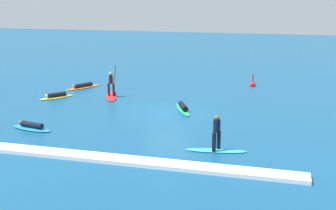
% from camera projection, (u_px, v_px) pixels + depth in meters
% --- Properties ---
extents(ground_plane, '(120.00, 120.00, 0.00)m').
position_uv_depth(ground_plane, '(168.00, 113.00, 27.24)').
color(ground_plane, navy).
rests_on(ground_plane, ground).
extents(surfer_on_orange_board, '(2.22, 3.11, 0.39)m').
position_uv_depth(surfer_on_orange_board, '(83.00, 86.00, 34.42)').
color(surfer_on_orange_board, orange).
rests_on(surfer_on_orange_board, ground_plane).
extents(surfer_on_red_board, '(1.95, 3.32, 2.32)m').
position_uv_depth(surfer_on_red_board, '(111.00, 92.00, 31.37)').
color(surfer_on_red_board, red).
rests_on(surfer_on_red_board, ground_plane).
extents(surfer_on_blue_board, '(2.69, 1.24, 0.43)m').
position_uv_depth(surfer_on_blue_board, '(31.00, 127.00, 23.83)').
color(surfer_on_blue_board, '#1E8CD1').
rests_on(surfer_on_blue_board, ground_plane).
extents(surfer_on_yellow_board, '(2.09, 2.40, 0.40)m').
position_uv_depth(surfer_on_yellow_board, '(56.00, 96.00, 31.10)').
color(surfer_on_yellow_board, yellow).
rests_on(surfer_on_yellow_board, ground_plane).
extents(surfer_on_green_board, '(1.87, 3.18, 0.46)m').
position_uv_depth(surfer_on_green_board, '(183.00, 108.00, 27.74)').
color(surfer_on_green_board, '#23B266').
rests_on(surfer_on_green_board, ground_plane).
extents(surfer_on_teal_board, '(2.99, 1.00, 1.80)m').
position_uv_depth(surfer_on_teal_board, '(216.00, 141.00, 20.37)').
color(surfer_on_teal_board, '#33C6CC').
rests_on(surfer_on_teal_board, ground_plane).
extents(marker_buoy, '(0.48, 0.48, 1.12)m').
position_uv_depth(marker_buoy, '(253.00, 84.00, 35.08)').
color(marker_buoy, red).
rests_on(marker_buoy, ground_plane).
extents(wave_crest, '(16.42, 0.90, 0.18)m').
position_uv_depth(wave_crest, '(120.00, 160.00, 19.20)').
color(wave_crest, white).
rests_on(wave_crest, ground_plane).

